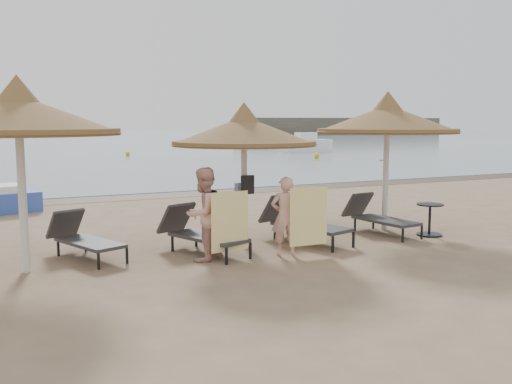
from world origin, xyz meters
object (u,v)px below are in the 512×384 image
Objects in this scene: palapa_right at (387,120)px; lounger_far_left at (83,237)px; side_table at (430,221)px; person_left at (204,207)px; lounger_near_right at (301,221)px; palapa_left at (18,116)px; lounger_near_left at (199,232)px; person_right at (285,210)px; palapa_center at (244,132)px; lounger_far_right at (377,216)px.

lounger_far_left is (-6.57, 0.24, -2.10)m from palapa_right.
person_left is (-5.13, 0.04, 0.63)m from side_table.
person_left is at bearing 178.65° from lounger_near_right.
palapa_left reaches higher than lounger_near_right.
lounger_near_right is (2.22, 0.05, 0.02)m from lounger_near_left.
person_right is at bearing -55.26° from lounger_near_left.
person_right is (1.34, -0.91, 0.45)m from lounger_near_left.
palapa_center is at bearing -11.31° from lounger_near_left.
lounger_far_left is at bearing 170.45° from side_table.
palapa_left reaches higher than side_table.
lounger_near_right is (5.25, 0.17, -2.11)m from palapa_left.
lounger_near_right is 1.95m from lounger_far_right.
side_table is (3.99, -0.82, -1.91)m from palapa_center.
palapa_left reaches higher than lounger_far_left.
palapa_right reaches higher than person_left.
lounger_near_right reaches higher than side_table.
lounger_near_left is (-1.02, -0.18, -1.84)m from palapa_center.
lounger_far_right is (3.16, -0.09, -1.86)m from palapa_center.
palapa_left is at bearing -167.42° from lounger_far_left.
palapa_left is 1.65× the size of lounger_far_right.
lounger_far_right is 4.39m from person_left.
person_right is (-3.67, -0.26, 0.52)m from side_table.
lounger_near_right is (4.24, -0.49, 0.05)m from lounger_far_left.
lounger_near_left is 1.68m from person_right.
palapa_right is 5.01m from lounger_near_left.
palapa_left is at bearing -176.79° from palapa_right.
lounger_near_left is at bearing 173.76° from lounger_far_right.
palapa_center is 3.55m from palapa_right.
lounger_near_left is 2.23m from lounger_near_right.
lounger_near_left is (-4.55, -0.30, -2.08)m from palapa_right.
lounger_far_right is 1.02× the size of person_left.
lounger_near_right is at bearing -116.45° from person_right.
lounger_near_right reaches higher than lounger_far_left.
person_right is (4.36, -0.79, -1.68)m from palapa_left.
person_right is at bearing -10.21° from palapa_left.
palapa_right is 4.56× the size of side_table.
person_left is (-4.67, -0.91, -1.52)m from palapa_right.
lounger_far_left is 2.29m from person_left.
person_right is at bearing -175.89° from side_table.
side_table is 5.17m from person_left.
person_left reaches higher than lounger_far_left.
lounger_near_right is at bearing -5.99° from palapa_center.
side_table is at bearing 149.35° from person_left.
lounger_far_right is at bearing 1.63° from palapa_left.
lounger_far_right reaches higher than lounger_far_left.
side_table is (2.78, -0.69, -0.09)m from lounger_near_right.
person_right reaches higher than lounger_far_right.
palapa_left is 3.70m from lounger_near_left.
person_left is at bearing 179.55° from side_table.
lounger_far_right is 1.11m from side_table.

